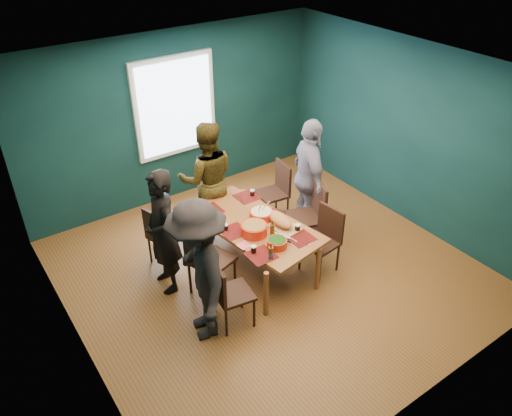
{
  "coord_description": "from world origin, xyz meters",
  "views": [
    {
      "loc": [
        -3.14,
        -4.18,
        4.39
      ],
      "look_at": [
        -0.09,
        0.17,
        0.95
      ],
      "focal_mm": 35.0,
      "sensor_mm": 36.0,
      "label": 1
    }
  ],
  "objects_px": {
    "person_far_left": "(162,233)",
    "bowl_salad": "(254,229)",
    "dining_table": "(253,228)",
    "person_back": "(207,179)",
    "chair_right_mid": "(312,211)",
    "chair_left_near": "(227,290)",
    "chair_right_near": "(325,235)",
    "chair_left_far": "(161,233)",
    "person_near_left": "(199,272)",
    "chair_left_mid": "(206,257)",
    "bowl_herbs": "(277,243)",
    "bowl_dumpling": "(261,215)",
    "person_right": "(309,177)",
    "cutting_board": "(280,221)",
    "chair_right_far": "(277,187)"
  },
  "relations": [
    {
      "from": "chair_left_mid",
      "to": "bowl_herbs",
      "type": "distance_m",
      "value": 0.88
    },
    {
      "from": "chair_left_mid",
      "to": "bowl_salad",
      "type": "xyz_separation_m",
      "value": [
        0.69,
        -0.04,
        0.17
      ]
    },
    {
      "from": "bowl_dumpling",
      "to": "bowl_herbs",
      "type": "xyz_separation_m",
      "value": [
        -0.19,
        -0.59,
        -0.01
      ]
    },
    {
      "from": "chair_left_far",
      "to": "chair_left_mid",
      "type": "bearing_deg",
      "value": -95.62
    },
    {
      "from": "chair_right_far",
      "to": "cutting_board",
      "type": "distance_m",
      "value": 1.25
    },
    {
      "from": "person_far_left",
      "to": "person_near_left",
      "type": "relative_size",
      "value": 0.95
    },
    {
      "from": "chair_left_far",
      "to": "chair_right_mid",
      "type": "bearing_deg",
      "value": -39.73
    },
    {
      "from": "dining_table",
      "to": "person_back",
      "type": "distance_m",
      "value": 1.13
    },
    {
      "from": "bowl_dumpling",
      "to": "bowl_herbs",
      "type": "relative_size",
      "value": 1.27
    },
    {
      "from": "chair_right_near",
      "to": "chair_left_far",
      "type": "bearing_deg",
      "value": 136.05
    },
    {
      "from": "dining_table",
      "to": "person_back",
      "type": "relative_size",
      "value": 1.13
    },
    {
      "from": "dining_table",
      "to": "chair_right_mid",
      "type": "bearing_deg",
      "value": -13.78
    },
    {
      "from": "person_far_left",
      "to": "bowl_salad",
      "type": "bearing_deg",
      "value": 68.5
    },
    {
      "from": "chair_left_near",
      "to": "person_near_left",
      "type": "xyz_separation_m",
      "value": [
        -0.29,
        0.08,
        0.35
      ]
    },
    {
      "from": "person_right",
      "to": "cutting_board",
      "type": "bearing_deg",
      "value": 140.79
    },
    {
      "from": "cutting_board",
      "to": "person_right",
      "type": "bearing_deg",
      "value": 22.92
    },
    {
      "from": "chair_right_mid",
      "to": "person_far_left",
      "type": "height_order",
      "value": "person_far_left"
    },
    {
      "from": "chair_left_far",
      "to": "person_back",
      "type": "xyz_separation_m",
      "value": [
        0.94,
        0.36,
        0.35
      ]
    },
    {
      "from": "dining_table",
      "to": "chair_left_near",
      "type": "height_order",
      "value": "chair_left_near"
    },
    {
      "from": "person_right",
      "to": "person_near_left",
      "type": "distance_m",
      "value": 2.51
    },
    {
      "from": "person_right",
      "to": "bowl_salad",
      "type": "bearing_deg",
      "value": 131.67
    },
    {
      "from": "chair_right_far",
      "to": "chair_left_near",
      "type": "bearing_deg",
      "value": -133.22
    },
    {
      "from": "chair_left_far",
      "to": "bowl_salad",
      "type": "bearing_deg",
      "value": -63.89
    },
    {
      "from": "person_near_left",
      "to": "bowl_salad",
      "type": "bearing_deg",
      "value": 128.56
    },
    {
      "from": "dining_table",
      "to": "bowl_dumpling",
      "type": "height_order",
      "value": "bowl_dumpling"
    },
    {
      "from": "chair_right_mid",
      "to": "person_near_left",
      "type": "relative_size",
      "value": 0.57
    },
    {
      "from": "dining_table",
      "to": "chair_left_near",
      "type": "xyz_separation_m",
      "value": [
        -0.86,
        -0.71,
        -0.1
      ]
    },
    {
      "from": "chair_right_near",
      "to": "bowl_dumpling",
      "type": "height_order",
      "value": "bowl_dumpling"
    },
    {
      "from": "chair_left_mid",
      "to": "bowl_herbs",
      "type": "bearing_deg",
      "value": -46.12
    },
    {
      "from": "chair_right_mid",
      "to": "person_right",
      "type": "xyz_separation_m",
      "value": [
        0.25,
        0.37,
        0.29
      ]
    },
    {
      "from": "person_far_left",
      "to": "bowl_herbs",
      "type": "xyz_separation_m",
      "value": [
        1.09,
        -0.88,
        -0.08
      ]
    },
    {
      "from": "chair_right_mid",
      "to": "cutting_board",
      "type": "bearing_deg",
      "value": -147.38
    },
    {
      "from": "person_far_left",
      "to": "chair_right_near",
      "type": "bearing_deg",
      "value": 70.05
    },
    {
      "from": "chair_left_far",
      "to": "chair_left_near",
      "type": "bearing_deg",
      "value": -102.18
    },
    {
      "from": "chair_left_near",
      "to": "bowl_herbs",
      "type": "distance_m",
      "value": 0.86
    },
    {
      "from": "chair_left_far",
      "to": "person_back",
      "type": "height_order",
      "value": "person_back"
    },
    {
      "from": "person_near_left",
      "to": "bowl_herbs",
      "type": "relative_size",
      "value": 7.17
    },
    {
      "from": "chair_left_mid",
      "to": "bowl_salad",
      "type": "height_order",
      "value": "chair_left_mid"
    },
    {
      "from": "dining_table",
      "to": "person_far_left",
      "type": "relative_size",
      "value": 1.17
    },
    {
      "from": "cutting_board",
      "to": "chair_left_far",
      "type": "bearing_deg",
      "value": 135.56
    },
    {
      "from": "bowl_salad",
      "to": "bowl_dumpling",
      "type": "xyz_separation_m",
      "value": [
        0.27,
        0.21,
        -0.0
      ]
    },
    {
      "from": "dining_table",
      "to": "chair_left_far",
      "type": "distance_m",
      "value": 1.23
    },
    {
      "from": "chair_left_near",
      "to": "person_back",
      "type": "height_order",
      "value": "person_back"
    },
    {
      "from": "chair_right_near",
      "to": "bowl_herbs",
      "type": "distance_m",
      "value": 0.83
    },
    {
      "from": "person_near_left",
      "to": "chair_right_near",
      "type": "bearing_deg",
      "value": 107.36
    },
    {
      "from": "dining_table",
      "to": "person_far_left",
      "type": "bearing_deg",
      "value": 155.2
    },
    {
      "from": "person_back",
      "to": "bowl_dumpling",
      "type": "relative_size",
      "value": 5.56
    },
    {
      "from": "person_back",
      "to": "person_near_left",
      "type": "height_order",
      "value": "person_near_left"
    },
    {
      "from": "chair_right_mid",
      "to": "chair_right_near",
      "type": "relative_size",
      "value": 1.1
    },
    {
      "from": "person_far_left",
      "to": "bowl_salad",
      "type": "height_order",
      "value": "person_far_left"
    }
  ]
}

